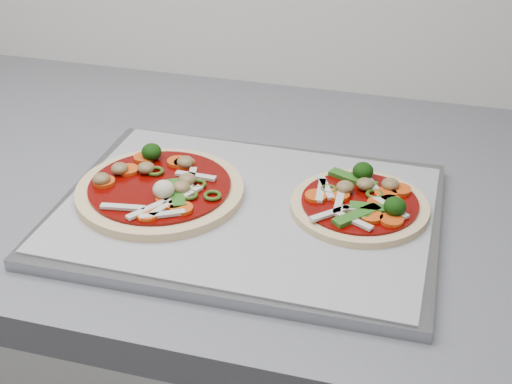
# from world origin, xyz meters

# --- Properties ---
(baking_tray) EXTENTS (0.42, 0.31, 0.01)m
(baking_tray) POSITION_xyz_m (-0.62, 1.22, 0.91)
(baking_tray) COLOR gray
(baking_tray) RESTS_ON countertop
(parchment) EXTENTS (0.40, 0.29, 0.00)m
(parchment) POSITION_xyz_m (-0.62, 1.22, 0.91)
(parchment) COLOR gray
(parchment) RESTS_ON baking_tray
(pizza_left) EXTENTS (0.19, 0.19, 0.03)m
(pizza_left) POSITION_xyz_m (-0.73, 1.22, 0.92)
(pizza_left) COLOR #D0B380
(pizza_left) RESTS_ON parchment
(pizza_right) EXTENTS (0.17, 0.17, 0.03)m
(pizza_right) POSITION_xyz_m (-0.50, 1.25, 0.92)
(pizza_right) COLOR #D0B380
(pizza_right) RESTS_ON parchment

